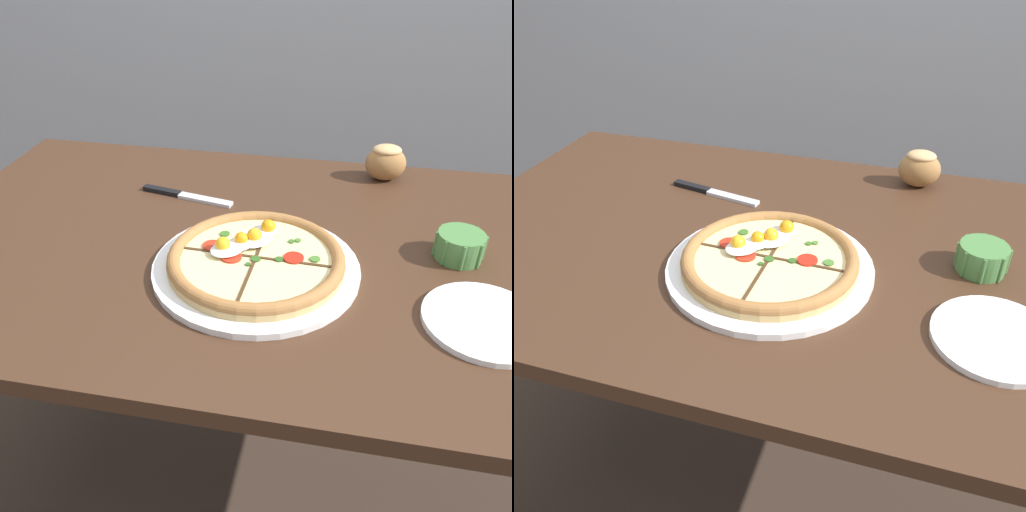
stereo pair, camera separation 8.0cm
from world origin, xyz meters
TOP-DOWN VIEW (x-y plane):
  - ground_plane at (0.00, 0.00)m, footprint 12.00×12.00m
  - dining_table at (0.00, 0.00)m, footprint 1.43×0.79m
  - pizza at (-0.06, -0.09)m, footprint 0.35×0.35m
  - ramekin_bowl at (0.28, 0.02)m, footprint 0.09×0.09m
  - bread_piece_near at (0.15, 0.32)m, footprint 0.10×0.08m
  - knife_main at (-0.26, 0.15)m, footprint 0.20×0.06m
  - side_saucer at (0.30, -0.16)m, footprint 0.18×0.18m

SIDE VIEW (x-z plane):
  - ground_plane at x=0.00m, z-range 0.00..0.00m
  - dining_table at x=0.00m, z-range 0.26..0.99m
  - knife_main at x=-0.26m, z-range 0.72..0.73m
  - side_saucer at x=0.30m, z-range 0.72..0.73m
  - pizza at x=-0.06m, z-range 0.71..0.77m
  - ramekin_bowl at x=0.28m, z-range 0.72..0.77m
  - bread_piece_near at x=0.15m, z-range 0.72..0.80m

